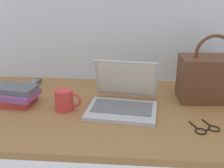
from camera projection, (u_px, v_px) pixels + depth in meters
desk at (102, 110)px, 1.29m from camera, size 1.60×0.76×0.03m
laptop at (123, 99)px, 1.26m from camera, size 0.33×0.31×0.21m
coffee_mug at (65, 100)px, 1.24m from camera, size 0.12×0.08×0.10m
remote_control_near at (32, 85)px, 1.52m from camera, size 0.06×0.16×0.02m
eyeglasses at (207, 129)px, 1.09m from camera, size 0.12×0.13×0.01m
handbag at (211, 78)px, 1.33m from camera, size 0.31×0.18×0.33m
book_stack at (16, 95)px, 1.31m from camera, size 0.22×0.18×0.09m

